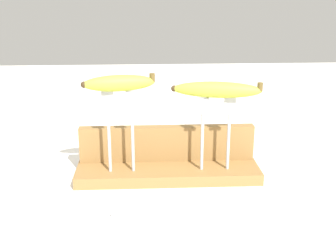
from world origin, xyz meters
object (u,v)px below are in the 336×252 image
(fork_stand_left, at_px, (120,124))
(fork_fallen_near, at_px, (95,220))
(banana_chunk_near, at_px, (173,139))
(banana_raised_left, at_px, (119,83))
(fork_fallen_far, at_px, (285,126))
(fork_stand_right, at_px, (216,127))
(banana_raised_right, at_px, (217,90))

(fork_stand_left, distance_m, fork_fallen_near, 0.23)
(banana_chunk_near, bearing_deg, banana_raised_left, -118.91)
(fork_fallen_far, bearing_deg, banana_raised_left, -142.81)
(fork_stand_right, bearing_deg, fork_fallen_far, 53.07)
(fork_fallen_near, bearing_deg, banana_chunk_near, 67.11)
(banana_raised_left, bearing_deg, fork_fallen_near, -103.96)
(fork_stand_left, xyz_separation_m, fork_fallen_near, (-0.04, -0.18, -0.13))
(fork_stand_right, xyz_separation_m, fork_fallen_far, (0.28, 0.37, -0.12))
(fork_fallen_near, relative_size, banana_chunk_near, 3.37)
(fork_stand_right, distance_m, fork_fallen_near, 0.34)
(banana_raised_right, relative_size, fork_fallen_near, 1.07)
(fork_fallen_near, xyz_separation_m, fork_fallen_far, (0.54, 0.55, 0.00))
(banana_raised_left, bearing_deg, fork_fallen_far, 37.19)
(fork_stand_right, height_order, banana_raised_left, banana_raised_left)
(fork_stand_left, relative_size, fork_fallen_near, 1.00)
(banana_raised_left, height_order, fork_fallen_far, banana_raised_left)
(fork_stand_right, height_order, banana_chunk_near, fork_stand_right)
(fork_stand_left, xyz_separation_m, banana_chunk_near, (0.13, 0.24, -0.12))
(banana_raised_left, bearing_deg, fork_stand_left, 9.28)
(fork_fallen_near, distance_m, fork_fallen_far, 0.77)
(banana_chunk_near, bearing_deg, fork_stand_right, -71.85)
(fork_fallen_far, bearing_deg, fork_stand_left, -142.81)
(fork_stand_left, height_order, fork_stand_right, fork_stand_left)
(fork_stand_right, bearing_deg, banana_raised_right, 170.09)
(fork_stand_right, bearing_deg, banana_raised_left, -180.00)
(banana_raised_left, distance_m, fork_fallen_far, 0.66)
(fork_stand_left, xyz_separation_m, fork_fallen_far, (0.49, 0.37, -0.13))
(fork_stand_left, xyz_separation_m, banana_raised_left, (-0.00, -0.00, 0.09))
(banana_raised_left, xyz_separation_m, banana_chunk_near, (0.13, 0.24, -0.21))
(fork_stand_left, bearing_deg, fork_fallen_near, -103.98)
(fork_stand_left, relative_size, banana_raised_left, 1.16)
(banana_raised_right, xyz_separation_m, banana_chunk_near, (-0.08, 0.24, -0.20))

